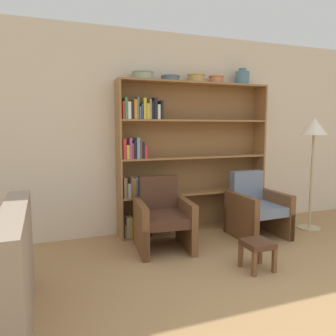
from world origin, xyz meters
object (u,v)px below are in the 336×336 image
at_px(bowl_copper, 143,75).
at_px(armchair_cushioned, 256,208).
at_px(bookshelf, 181,159).
at_px(bowl_slate, 196,78).
at_px(footstool, 257,247).
at_px(bowl_terracotta, 216,79).
at_px(floor_lamp, 314,135).
at_px(vase_tall, 242,78).
at_px(armchair_leather, 163,218).
at_px(bowl_olive, 170,78).

bearing_deg(bowl_copper, armchair_cushioned, -20.78).
xyz_separation_m(bookshelf, armchair_cushioned, (0.87, -0.56, -0.65)).
relative_size(bowl_slate, footstool, 0.78).
distance_m(bowl_slate, bowl_terracotta, 0.31).
relative_size(floor_lamp, footstool, 5.20).
height_order(bookshelf, bowl_terracotta, bowl_terracotta).
height_order(armchair_cushioned, floor_lamp, floor_lamp).
relative_size(vase_tall, footstool, 0.76).
bearing_deg(bowl_copper, floor_lamp, -13.50).
relative_size(armchair_leather, floor_lamp, 0.54).
bearing_deg(armchair_cushioned, footstool, 53.61).
bearing_deg(bowl_slate, bowl_olive, 180.00).
height_order(armchair_leather, footstool, armchair_leather).
relative_size(bowl_olive, bowl_terracotta, 1.19).
bearing_deg(armchair_leather, armchair_cushioned, -173.99).
height_order(bowl_slate, armchair_leather, bowl_slate).
xyz_separation_m(bowl_copper, bowl_terracotta, (1.07, 0.00, 0.00)).
bearing_deg(floor_lamp, bowl_slate, 160.43).
bearing_deg(footstool, bookshelf, 98.84).
height_order(bowl_olive, armchair_leather, bowl_olive).
bearing_deg(bowl_slate, armchair_leather, -141.68).
distance_m(bookshelf, floor_lamp, 1.90).
distance_m(armchair_cushioned, floor_lamp, 1.34).
relative_size(bookshelf, bowl_terracotta, 10.04).
relative_size(bowl_slate, armchair_leather, 0.28).
bearing_deg(bowl_olive, armchair_leather, -119.43).
height_order(bowl_copper, bowl_terracotta, same).
distance_m(bookshelf, bowl_terracotta, 1.22).
relative_size(bowl_olive, floor_lamp, 0.16).
distance_m(bowl_copper, vase_tall, 1.50).
bearing_deg(footstool, bowl_terracotta, 78.97).
height_order(bookshelf, bowl_slate, bowl_slate).
bearing_deg(bowl_terracotta, bookshelf, 177.30).
bearing_deg(bowl_olive, armchair_cushioned, -27.39).
relative_size(armchair_cushioned, floor_lamp, 0.54).
height_order(bookshelf, vase_tall, vase_tall).
bearing_deg(bowl_slate, bowl_copper, 180.00).
relative_size(bowl_copper, bowl_slate, 1.19).
bearing_deg(vase_tall, armchair_leather, -159.26).
xyz_separation_m(bowl_copper, armchair_cushioned, (1.42, -0.54, -1.76)).
xyz_separation_m(bowl_terracotta, armchair_leather, (-0.99, -0.54, -1.76)).
xyz_separation_m(armchair_leather, armchair_cushioned, (1.34, 0.00, 0.00)).
height_order(vase_tall, armchair_leather, vase_tall).
relative_size(bookshelf, floor_lamp, 1.36).
bearing_deg(armchair_leather, bowl_olive, -113.44).
xyz_separation_m(bookshelf, armchair_leather, (-0.48, -0.56, -0.65)).
distance_m(floor_lamp, footstool, 2.12).
bearing_deg(armchair_leather, vase_tall, -153.26).
bearing_deg(footstool, bowl_olive, 105.39).
distance_m(vase_tall, footstool, 2.53).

